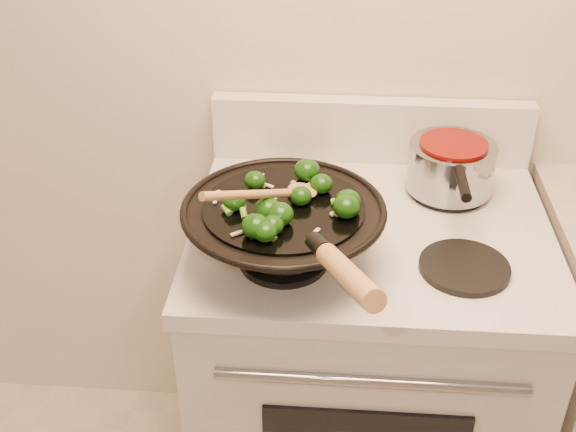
{
  "coord_description": "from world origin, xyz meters",
  "views": [
    {
      "loc": [
        -0.16,
        -0.15,
        1.79
      ],
      "look_at": [
        -0.25,
        1.03,
        1.03
      ],
      "focal_mm": 45.0,
      "sensor_mm": 36.0,
      "label": 1
    }
  ],
  "objects": [
    {
      "name": "wok",
      "position": [
        -0.25,
        1.02,
        1.0
      ],
      "size": [
        0.4,
        0.64,
        0.27
      ],
      "color": "black",
      "rests_on": "stove"
    },
    {
      "name": "stirfry",
      "position": [
        -0.24,
        1.0,
        1.07
      ],
      "size": [
        0.28,
        0.27,
        0.05
      ],
      "color": "#103908",
      "rests_on": "wok"
    },
    {
      "name": "wooden_spoon",
      "position": [
        -0.27,
        1.0,
        1.09
      ],
      "size": [
        0.21,
        0.25,
        0.12
      ],
      "color": "#B17946",
      "rests_on": "wok"
    },
    {
      "name": "stove",
      "position": [
        -0.07,
        1.17,
        0.47
      ],
      "size": [
        0.78,
        0.67,
        1.08
      ],
      "color": "silver",
      "rests_on": "ground"
    },
    {
      "name": "saucepan",
      "position": [
        0.11,
        1.32,
        0.99
      ],
      "size": [
        0.2,
        0.32,
        0.12
      ],
      "color": "gray",
      "rests_on": "stove"
    }
  ]
}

